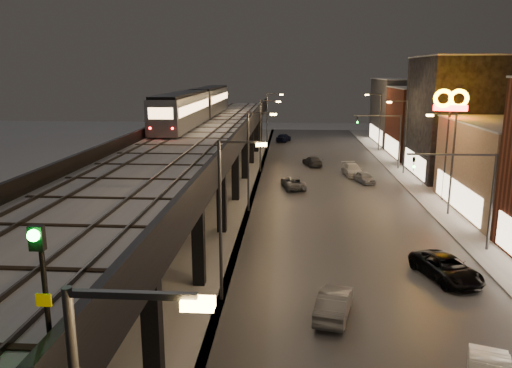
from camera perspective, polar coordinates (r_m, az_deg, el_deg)
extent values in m
cube|color=#46474D|center=(49.26, 9.08, -1.98)|extent=(17.00, 120.00, 0.06)
cube|color=#9FA1A8|center=(51.15, 20.31, -2.03)|extent=(4.00, 120.00, 0.14)
cube|color=#9FA1A8|center=(49.86, -6.57, -1.72)|extent=(11.00, 120.00, 0.06)
cube|color=black|center=(45.83, -7.43, 4.33)|extent=(9.00, 100.00, 1.00)
cube|color=black|center=(20.71, -11.76, -15.86)|extent=(0.70, 0.70, 5.30)
cube|color=black|center=(20.94, -21.99, -8.70)|extent=(8.00, 0.60, 0.50)
cube|color=black|center=(31.79, -19.90, -6.01)|extent=(0.70, 0.70, 5.30)
cube|color=black|center=(29.63, -6.59, -6.67)|extent=(0.70, 0.70, 5.30)
cube|color=black|center=(29.79, -13.73, -1.82)|extent=(8.00, 0.60, 0.50)
cube|color=black|center=(40.73, -14.33, -1.56)|extent=(0.70, 0.70, 5.30)
cube|color=black|center=(39.07, -3.95, -1.79)|extent=(0.70, 0.70, 5.30)
cube|color=black|center=(39.19, -9.38, 1.86)|extent=(8.00, 0.60, 0.50)
cube|color=black|center=(50.08, -10.81, 1.28)|extent=(0.70, 0.70, 5.30)
cube|color=black|center=(48.74, -2.36, 1.18)|extent=(0.70, 0.70, 5.30)
cube|color=black|center=(48.83, -6.72, 4.10)|extent=(8.00, 0.60, 0.50)
cube|color=black|center=(59.64, -8.41, 3.21)|extent=(0.70, 0.70, 5.30)
cube|color=black|center=(58.51, -1.30, 3.16)|extent=(0.70, 0.70, 5.30)
cube|color=black|center=(58.60, -4.94, 5.60)|extent=(8.00, 0.60, 0.50)
cube|color=black|center=(69.32, -6.67, 4.60)|extent=(0.70, 0.70, 5.30)
cube|color=black|center=(68.36, -0.54, 4.57)|extent=(0.70, 0.70, 5.30)
cube|color=black|center=(68.43, -3.66, 6.66)|extent=(8.00, 0.60, 0.50)
cube|color=black|center=(79.08, -5.35, 5.64)|extent=(0.70, 0.70, 5.30)
cube|color=black|center=(78.24, 0.03, 5.62)|extent=(0.70, 0.70, 5.30)
cube|color=black|center=(78.30, -2.69, 7.45)|extent=(8.00, 0.60, 0.50)
cube|color=black|center=(88.90, -4.32, 6.46)|extent=(0.70, 0.70, 5.30)
cube|color=black|center=(88.15, 0.47, 6.44)|extent=(0.70, 0.70, 5.30)
cube|color=black|center=(88.20, -1.95, 8.07)|extent=(8.00, 0.60, 0.50)
cube|color=#B2B7C1|center=(45.74, -7.45, 5.05)|extent=(8.40, 100.00, 0.16)
cube|color=#332D28|center=(46.46, -11.37, 5.23)|extent=(0.08, 98.00, 0.16)
cube|color=#332D28|center=(46.10, -9.63, 5.24)|extent=(0.08, 98.00, 0.16)
cube|color=#332D28|center=(45.49, -5.86, 5.25)|extent=(0.08, 98.00, 0.16)
cube|color=#332D28|center=(45.27, -4.06, 5.25)|extent=(0.08, 98.00, 0.16)
cube|color=black|center=(18.03, -26.47, -8.06)|extent=(7.80, 0.24, 0.06)
cube|color=black|center=(32.29, -12.27, 1.82)|extent=(7.80, 0.24, 0.06)
cube|color=black|center=(47.68, -6.98, 5.51)|extent=(7.80, 0.24, 0.06)
cube|color=black|center=(63.36, -4.27, 7.37)|extent=(7.80, 0.24, 0.06)
cube|color=black|center=(79.18, -2.62, 8.49)|extent=(7.80, 0.24, 0.06)
cube|color=black|center=(45.03, -2.00, 5.63)|extent=(0.30, 100.00, 1.10)
cube|color=black|center=(46.73, -12.73, 5.59)|extent=(0.30, 100.00, 1.10)
cube|color=beige|center=(48.15, 21.94, -1.19)|extent=(0.10, 12.00, 2.40)
cube|color=black|center=(64.23, 23.20, 6.91)|extent=(12.00, 13.00, 14.00)
cube|color=beige|center=(63.22, 17.58, 2.32)|extent=(0.10, 10.40, 2.40)
cube|color=#B2B7C1|center=(64.01, 23.77, 13.21)|extent=(12.20, 13.20, 0.16)
cube|color=#572317|center=(77.72, 19.74, 6.57)|extent=(12.00, 12.00, 10.00)
cube|color=beige|center=(76.71, 15.19, 4.24)|extent=(0.10, 9.60, 2.40)
cube|color=#B2B7C1|center=(77.39, 20.03, 10.30)|extent=(12.20, 12.20, 0.16)
cube|color=#383839|center=(91.17, 17.42, 7.87)|extent=(12.00, 16.00, 11.00)
cube|color=beige|center=(90.36, 13.50, 5.57)|extent=(0.10, 12.80, 2.40)
cube|color=#B2B7C1|center=(90.92, 17.65, 11.37)|extent=(12.20, 16.20, 0.16)
cube|color=#38383A|center=(8.65, -14.02, -12.20)|extent=(2.20, 0.12, 0.12)
cube|color=#E5AC52|center=(8.45, -6.65, -13.43)|extent=(0.55, 0.28, 0.18)
cylinder|color=#38383A|center=(26.92, -4.09, -4.48)|extent=(0.18, 0.18, 9.00)
cube|color=#38383A|center=(25.82, -1.82, 4.82)|extent=(2.20, 0.12, 0.12)
cube|color=#E5AC52|center=(25.75, 0.62, 4.53)|extent=(0.55, 0.28, 0.18)
cylinder|color=#38383A|center=(44.32, -0.89, 2.45)|extent=(0.18, 0.18, 9.00)
cube|color=#38383A|center=(43.66, 0.55, 8.12)|extent=(2.20, 0.12, 0.12)
cube|color=#E5AC52|center=(43.62, 2.00, 7.95)|extent=(0.55, 0.28, 0.18)
cylinder|color=#38383A|center=(46.35, 21.50, 2.01)|extent=(0.18, 0.18, 9.00)
cube|color=#38383A|center=(45.47, 20.62, 7.49)|extent=(2.20, 0.12, 0.12)
cube|color=#E5AC52|center=(45.18, 19.26, 7.41)|extent=(0.55, 0.28, 0.18)
cylinder|color=#38383A|center=(62.06, 0.50, 5.45)|extent=(0.18, 0.18, 9.00)
cube|color=#38383A|center=(61.60, 1.55, 9.50)|extent=(2.20, 0.12, 0.12)
cube|color=#E5AC52|center=(61.57, 2.58, 9.38)|extent=(0.55, 0.28, 0.18)
cylinder|color=#38383A|center=(63.53, 16.72, 5.08)|extent=(0.18, 0.18, 9.00)
cube|color=#38383A|center=(62.89, 15.99, 9.08)|extent=(2.20, 0.12, 0.12)
cube|color=#E5AC52|center=(62.68, 14.99, 9.02)|extent=(0.55, 0.28, 0.18)
cylinder|color=#38383A|center=(79.92, 1.28, 7.11)|extent=(0.18, 0.18, 9.00)
cube|color=#38383A|center=(79.56, 2.10, 10.25)|extent=(2.20, 0.12, 0.12)
cube|color=#E5AC52|center=(79.54, 2.91, 10.16)|extent=(0.55, 0.28, 0.18)
cylinder|color=#38383A|center=(81.06, 13.97, 6.81)|extent=(0.18, 0.18, 9.00)
cube|color=#38383A|center=(80.56, 13.36, 9.95)|extent=(2.20, 0.12, 0.12)
cube|color=#E5AC52|center=(80.40, 12.57, 9.90)|extent=(0.55, 0.28, 0.18)
cylinder|color=#38383A|center=(38.26, 25.33, -2.02)|extent=(0.20, 0.20, 7.00)
cube|color=#38383A|center=(36.59, 21.45, 3.15)|extent=(6.00, 0.12, 0.12)
imported|color=black|center=(36.00, 17.59, 2.49)|extent=(0.20, 0.16, 1.00)
sphere|color=#0CFF26|center=(35.90, 17.62, 2.05)|extent=(0.18, 0.18, 0.18)
cylinder|color=#38383A|center=(66.56, 16.11, 4.58)|extent=(0.20, 0.20, 7.00)
cube|color=#38383A|center=(65.62, 13.71, 7.59)|extent=(6.00, 0.12, 0.12)
imported|color=black|center=(65.29, 11.51, 7.24)|extent=(0.20, 0.16, 1.00)
sphere|color=#0CFF26|center=(65.16, 11.51, 7.00)|extent=(0.18, 0.18, 0.18)
cube|color=gray|center=(53.93, -8.45, 8.23)|extent=(2.93, 17.69, 3.34)
cube|color=black|center=(53.82, -8.52, 10.14)|extent=(2.63, 17.19, 0.25)
cube|color=#F3B674|center=(54.23, -10.01, 8.69)|extent=(0.05, 16.18, 0.91)
cube|color=#F3B674|center=(53.60, -6.91, 8.74)|extent=(0.05, 16.18, 0.91)
cube|color=gray|center=(72.37, -5.27, 9.46)|extent=(2.93, 17.69, 3.34)
cube|color=black|center=(72.29, -5.30, 10.88)|extent=(2.63, 17.19, 0.25)
cube|color=#F3B674|center=(72.59, -6.45, 9.81)|extent=(0.05, 16.18, 0.91)
cube|color=#F3B674|center=(72.13, -4.11, 9.84)|extent=(0.05, 16.18, 0.91)
cube|color=#F3B674|center=(45.30, -10.86, 7.93)|extent=(2.22, 0.05, 1.01)
sphere|color=#FF0C0C|center=(45.67, -12.03, 6.26)|extent=(0.20, 0.20, 0.20)
sphere|color=#FF0C0C|center=(45.16, -9.55, 6.29)|extent=(0.20, 0.20, 0.20)
cylinder|color=black|center=(11.53, -22.95, -11.06)|extent=(0.11, 0.11, 2.83)
cube|color=black|center=(11.03, -23.76, -5.68)|extent=(0.30, 0.17, 0.52)
sphere|color=#0CFF26|center=(10.90, -24.09, -5.40)|extent=(0.24, 0.24, 0.24)
cube|color=#F7F100|center=(11.53, -23.09, -12.11)|extent=(0.33, 0.04, 0.28)
imported|color=slate|center=(26.80, 8.92, -13.40)|extent=(2.47, 4.61, 1.44)
imported|color=gray|center=(53.94, 4.27, 0.12)|extent=(2.94, 4.94, 1.28)
imported|color=#373A40|center=(66.99, 6.47, 2.57)|extent=(2.89, 4.69, 1.27)
imported|color=black|center=(89.67, 3.16, 5.30)|extent=(2.94, 4.69, 1.49)
imported|color=black|center=(32.87, 20.92, -9.04)|extent=(3.95, 5.72, 1.45)
imported|color=white|center=(61.39, 10.97, 1.54)|extent=(2.58, 5.09, 1.42)
imported|color=#949CA7|center=(57.77, 12.28, 0.69)|extent=(2.39, 3.90, 1.24)
cylinder|color=#38383A|center=(51.41, 20.90, 2.90)|extent=(0.24, 0.24, 8.73)
cube|color=#FF0C0C|center=(50.88, 21.32, 8.10)|extent=(3.06, 0.25, 0.55)
torus|color=#FFB200|center=(50.63, 20.63, 9.13)|extent=(1.80, 0.80, 1.77)
torus|color=#FFB200|center=(51.04, 22.17, 9.03)|extent=(1.80, 0.80, 1.77)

